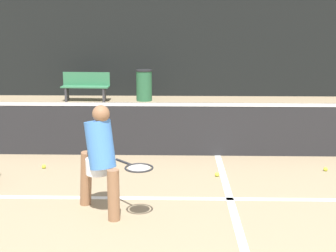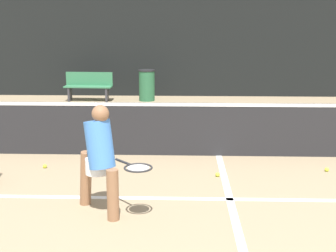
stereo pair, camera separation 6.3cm
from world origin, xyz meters
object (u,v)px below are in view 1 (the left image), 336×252
at_px(courtside_bench, 86,86).
at_px(parked_car, 94,69).
at_px(player_practicing, 100,156).
at_px(trash_bin, 144,85).

relative_size(courtside_bench, parked_car, 0.31).
bearing_deg(parked_car, player_practicing, -79.43).
distance_m(trash_bin, parked_car, 4.09).
height_order(courtside_bench, parked_car, parked_car).
relative_size(player_practicing, trash_bin, 1.47).
bearing_deg(player_practicing, courtside_bench, 150.25).
xyz_separation_m(player_practicing, courtside_bench, (-1.87, 8.49, -0.27)).
bearing_deg(parked_car, courtside_bench, -83.88).
xyz_separation_m(trash_bin, parked_car, (-2.13, 3.49, 0.14)).
relative_size(trash_bin, parked_car, 0.20).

